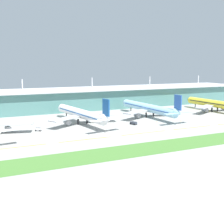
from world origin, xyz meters
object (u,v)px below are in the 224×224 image
(airliner_near_middle, at_px, (81,114))
(baggage_cart, at_px, (38,129))
(pushback_tug, at_px, (134,123))
(airliner_farthest, at_px, (214,104))
(airliner_far_middle, at_px, (149,108))
(safety_cone_left_wingtip, at_px, (157,122))
(safety_cone_nose_front, at_px, (181,121))

(airliner_near_middle, xyz_separation_m, baggage_cart, (-29.00, -9.50, -5.19))
(pushback_tug, bearing_deg, airliner_farthest, 12.58)
(airliner_far_middle, height_order, baggage_cart, airliner_far_middle)
(baggage_cart, distance_m, safety_cone_left_wingtip, 76.16)
(safety_cone_left_wingtip, relative_size, safety_cone_nose_front, 1.00)
(airliner_far_middle, relative_size, airliner_farthest, 1.18)
(safety_cone_nose_front, bearing_deg, airliner_farthest, 24.17)
(airliner_far_middle, distance_m, baggage_cart, 82.35)
(airliner_farthest, bearing_deg, pushback_tug, -167.42)
(pushback_tug, height_order, baggage_cart, baggage_cart)
(airliner_far_middle, bearing_deg, safety_cone_left_wingtip, -105.57)
(airliner_farthest, bearing_deg, airliner_far_middle, 179.22)
(airliner_near_middle, xyz_separation_m, airliner_farthest, (112.69, 2.50, -0.01))
(airliner_near_middle, relative_size, pushback_tug, 13.69)
(airliner_near_middle, relative_size, airliner_far_middle, 0.95)
(safety_cone_left_wingtip, bearing_deg, airliner_far_middle, 74.43)
(airliner_farthest, bearing_deg, safety_cone_nose_front, -155.83)
(safety_cone_left_wingtip, bearing_deg, airliner_farthest, 15.36)
(airliner_near_middle, relative_size, safety_cone_nose_front, 96.76)
(airliner_farthest, distance_m, baggage_cart, 142.30)
(baggage_cart, bearing_deg, airliner_farthest, 4.84)
(airliner_farthest, xyz_separation_m, safety_cone_left_wingtip, (-65.79, -18.08, -6.09))
(airliner_far_middle, bearing_deg, airliner_farthest, -0.78)
(baggage_cart, relative_size, safety_cone_nose_front, 5.71)
(airliner_farthest, distance_m, safety_cone_nose_front, 54.27)
(safety_cone_left_wingtip, bearing_deg, baggage_cart, 175.42)
(airliner_far_middle, xyz_separation_m, airliner_farthest, (60.52, -0.83, -0.01))
(safety_cone_left_wingtip, xyz_separation_m, safety_cone_nose_front, (16.59, -4.00, 0.00))
(airliner_far_middle, distance_m, pushback_tug, 30.57)
(airliner_far_middle, xyz_separation_m, pushback_tug, (-22.97, -19.45, -5.36))
(airliner_near_middle, relative_size, airliner_farthest, 1.12)
(pushback_tug, bearing_deg, airliner_near_middle, 151.10)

